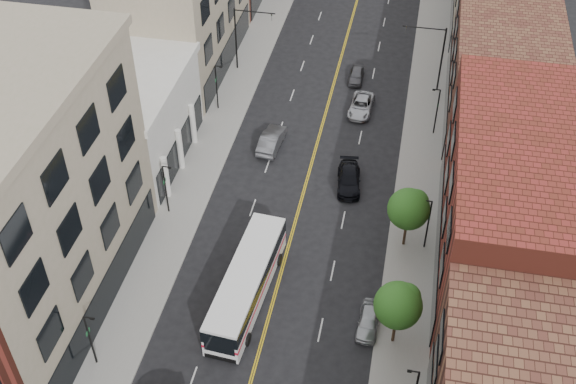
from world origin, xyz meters
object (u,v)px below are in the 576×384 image
Objects in this scene: car_lane_b at (361,106)px; car_lane_behind at (271,140)px; car_parked_far at (369,321)px; car_lane_a at (349,179)px; city_bus at (247,282)px; car_lane_c at (356,75)px.

car_lane_behind is at bearing -132.45° from car_lane_b.
car_parked_far is 0.78× the size of car_lane_a.
car_lane_behind reaches higher than car_parked_far.
car_parked_far is (9.40, -0.89, -1.17)m from city_bus.
city_bus is 3.32× the size of car_lane_c.
city_bus reaches higher than car_lane_b.
city_bus is 19.12m from car_lane_behind.
car_lane_c is at bearing -111.91° from car_lane_behind.
city_bus is 3.19× the size of car_parked_far.
car_lane_a is (8.07, -4.24, -0.09)m from car_lane_behind.
car_lane_behind reaches higher than car_lane_c.
car_lane_c is (-1.22, 5.75, -0.05)m from car_lane_b.
city_bus reaches higher than car_lane_a.
car_lane_a is at bearing 104.96° from car_parked_far.
car_lane_behind is at bearing -116.38° from car_lane_c.
car_lane_b reaches higher than car_lane_c.
car_lane_a is at bearing 156.29° from car_lane_behind.
city_bus is 2.50× the size of car_lane_behind.
car_lane_c is at bearing 100.84° from car_parked_far.
car_parked_far is 0.78× the size of car_lane_behind.
car_lane_behind is 0.99× the size of car_lane_a.
city_bus is 2.48× the size of car_lane_a.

